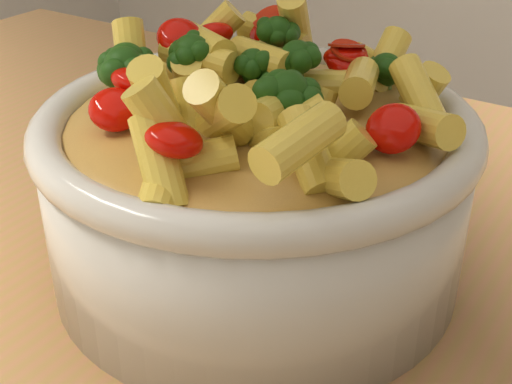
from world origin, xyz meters
The scene contains 3 objects.
table centered at (0.00, 0.00, 0.80)m, with size 1.20×0.80×0.90m.
serving_bowl centered at (0.04, 0.02, 0.96)m, with size 0.28×0.28×0.12m.
pasta_salad centered at (0.04, 0.02, 1.03)m, with size 0.22×0.22×0.05m.
Camera 1 is at (0.26, -0.32, 1.18)m, focal length 50.00 mm.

